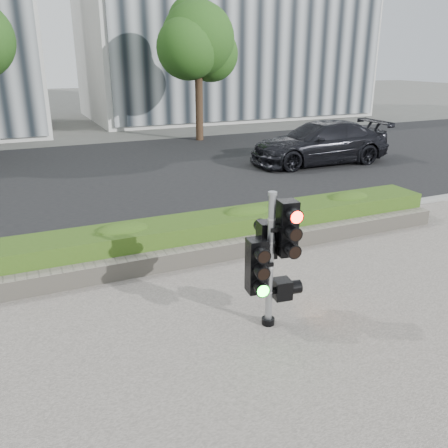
# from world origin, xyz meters

# --- Properties ---
(ground) EXTENTS (120.00, 120.00, 0.00)m
(ground) POSITION_xyz_m (0.00, 0.00, 0.00)
(ground) COLOR #51514C
(ground) RESTS_ON ground
(sidewalk) EXTENTS (16.00, 11.00, 0.03)m
(sidewalk) POSITION_xyz_m (0.00, -2.50, 0.01)
(sidewalk) COLOR #9E9389
(sidewalk) RESTS_ON ground
(road) EXTENTS (60.00, 13.00, 0.02)m
(road) POSITION_xyz_m (0.00, 10.00, 0.01)
(road) COLOR black
(road) RESTS_ON ground
(curb) EXTENTS (60.00, 0.25, 0.12)m
(curb) POSITION_xyz_m (0.00, 3.15, 0.06)
(curb) COLOR gray
(curb) RESTS_ON ground
(stone_wall) EXTENTS (12.00, 0.32, 0.34)m
(stone_wall) POSITION_xyz_m (0.00, 1.90, 0.20)
(stone_wall) COLOR gray
(stone_wall) RESTS_ON sidewalk
(hedge) EXTENTS (12.00, 1.00, 0.68)m
(hedge) POSITION_xyz_m (0.00, 2.55, 0.37)
(hedge) COLOR olive
(hedge) RESTS_ON sidewalk
(building_right) EXTENTS (18.00, 10.00, 12.00)m
(building_right) POSITION_xyz_m (11.00, 25.00, 6.00)
(building_right) COLOR #B7B7B2
(building_right) RESTS_ON ground
(tree_right) EXTENTS (4.10, 3.58, 6.53)m
(tree_right) POSITION_xyz_m (5.48, 15.55, 4.48)
(tree_right) COLOR black
(tree_right) RESTS_ON ground
(traffic_signal) EXTENTS (0.74, 0.57, 2.08)m
(traffic_signal) POSITION_xyz_m (0.27, -0.61, 1.18)
(traffic_signal) COLOR black
(traffic_signal) RESTS_ON sidewalk
(car_dark) EXTENTS (5.46, 2.43, 1.56)m
(car_dark) POSITION_xyz_m (7.67, 8.68, 0.80)
(car_dark) COLOR black
(car_dark) RESTS_ON road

